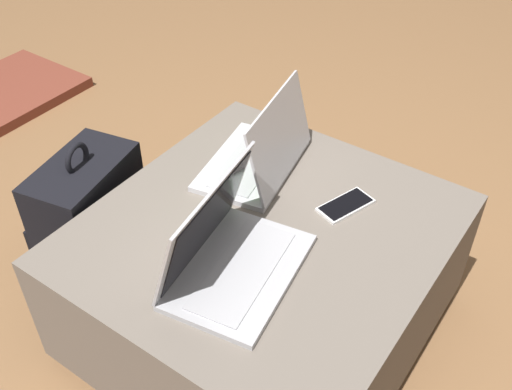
{
  "coord_description": "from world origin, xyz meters",
  "views": [
    {
      "loc": [
        -0.91,
        -0.61,
        1.43
      ],
      "look_at": [
        0.01,
        0.04,
        0.49
      ],
      "focal_mm": 42.0,
      "sensor_mm": 36.0,
      "label": 1
    }
  ],
  "objects_px": {
    "laptop_near": "(228,254)",
    "cell_phone": "(346,205)",
    "laptop_far": "(261,155)",
    "backpack": "(89,223)"
  },
  "relations": [
    {
      "from": "laptop_near",
      "to": "backpack",
      "type": "xyz_separation_m",
      "value": [
        0.06,
        0.58,
        -0.25
      ]
    },
    {
      "from": "laptop_far",
      "to": "backpack",
      "type": "relative_size",
      "value": 0.76
    },
    {
      "from": "laptop_near",
      "to": "cell_phone",
      "type": "bearing_deg",
      "value": -27.34
    },
    {
      "from": "laptop_near",
      "to": "cell_phone",
      "type": "distance_m",
      "value": 0.37
    },
    {
      "from": "laptop_far",
      "to": "cell_phone",
      "type": "bearing_deg",
      "value": 77.48
    },
    {
      "from": "laptop_far",
      "to": "cell_phone",
      "type": "xyz_separation_m",
      "value": [
        -0.01,
        -0.27,
        -0.04
      ]
    },
    {
      "from": "cell_phone",
      "to": "backpack",
      "type": "height_order",
      "value": "backpack"
    },
    {
      "from": "laptop_far",
      "to": "cell_phone",
      "type": "relative_size",
      "value": 2.31
    },
    {
      "from": "laptop_far",
      "to": "backpack",
      "type": "distance_m",
      "value": 0.58
    },
    {
      "from": "backpack",
      "to": "laptop_near",
      "type": "bearing_deg",
      "value": 72.84
    }
  ]
}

